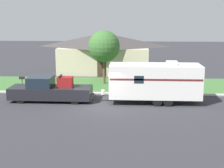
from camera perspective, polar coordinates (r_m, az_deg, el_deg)
The scene contains 8 objects.
ground_plane at distance 22.97m, azimuth -1.79°, elevation -4.14°, with size 120.00×120.00×0.00m, color #2D2D33.
curb_strip at distance 26.55m, azimuth -1.08°, elevation -1.70°, with size 80.00×0.30×0.14m.
lawn_strip at distance 30.11m, azimuth -0.56°, elevation -0.12°, with size 80.00×7.00×0.03m.
house_across_street at distance 36.73m, azimuth -1.48°, elevation 5.87°, with size 10.92×6.53×4.58m.
pickup_truck at distance 24.80m, azimuth -11.27°, elevation -1.10°, with size 6.45×2.07×2.04m.
travel_trailer at distance 23.91m, azimuth 7.82°, elevation 0.57°, with size 8.05×2.39×3.22m.
mailbox at distance 28.95m, azimuth -16.14°, elevation 0.76°, with size 0.48×0.20×1.22m.
tree_in_yard at distance 30.05m, azimuth -1.46°, elevation 6.89°, with size 3.03×3.03×5.19m.
Camera 1 is at (1.97, -21.93, 6.52)m, focal length 50.00 mm.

